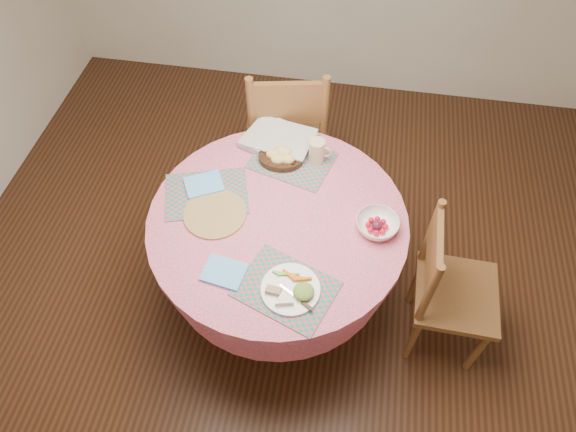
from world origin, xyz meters
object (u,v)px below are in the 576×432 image
at_px(wicker_trivet, 215,214).
at_px(fruit_bowl, 377,225).
at_px(dinner_plate, 292,290).
at_px(chair_right, 448,288).
at_px(chair_back, 287,130).
at_px(dining_table, 278,242).
at_px(latte_mug, 317,151).
at_px(bread_bowl, 281,156).

bearing_deg(wicker_trivet, fruit_bowl, 3.29).
distance_m(wicker_trivet, dinner_plate, 0.55).
relative_size(chair_right, chair_back, 0.87).
distance_m(dining_table, latte_mug, 0.50).
xyz_separation_m(dining_table, chair_right, (0.86, -0.08, -0.08)).
bearing_deg(chair_right, chair_back, 48.28).
relative_size(dining_table, wicker_trivet, 4.13).
bearing_deg(chair_back, fruit_bowl, 113.63).
distance_m(dinner_plate, fruit_bowl, 0.52).
height_order(chair_right, chair_back, chair_back).
height_order(chair_back, latte_mug, chair_back).
bearing_deg(chair_back, latte_mug, 107.20).
relative_size(wicker_trivet, latte_mug, 2.27).
bearing_deg(dining_table, latte_mug, 71.63).
relative_size(bread_bowl, latte_mug, 1.74).
distance_m(chair_back, dinner_plate, 1.23).
xyz_separation_m(dining_table, dinner_plate, (0.13, -0.38, 0.22)).
height_order(chair_right, wicker_trivet, chair_right).
height_order(dinner_plate, latte_mug, latte_mug).
xyz_separation_m(dining_table, bread_bowl, (-0.05, 0.37, 0.23)).
relative_size(dining_table, fruit_bowl, 5.69).
bearing_deg(chair_back, dinner_plate, 89.36).
relative_size(wicker_trivet, dinner_plate, 1.18).
height_order(wicker_trivet, fruit_bowl, fruit_bowl).
height_order(dinner_plate, fruit_bowl, fruit_bowl).
distance_m(dining_table, dinner_plate, 0.45).
bearing_deg(dining_table, bread_bowl, 97.71).
relative_size(chair_back, latte_mug, 7.90).
height_order(chair_right, latte_mug, chair_right).
relative_size(dining_table, dinner_plate, 4.87).
xyz_separation_m(chair_right, wicker_trivet, (-1.15, 0.05, 0.28)).
height_order(wicker_trivet, bread_bowl, bread_bowl).
bearing_deg(chair_right, dining_table, 86.31).
bearing_deg(dining_table, fruit_bowl, 2.17).
bearing_deg(fruit_bowl, chair_back, 124.95).
xyz_separation_m(chair_back, bread_bowl, (0.04, -0.45, 0.24)).
distance_m(dining_table, chair_right, 0.86).
height_order(dining_table, fruit_bowl, fruit_bowl).
bearing_deg(fruit_bowl, dinner_plate, -130.14).
bearing_deg(chair_right, bread_bowl, 65.40).
bearing_deg(latte_mug, fruit_bowl, -49.02).
xyz_separation_m(dining_table, latte_mug, (0.13, 0.40, 0.27)).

